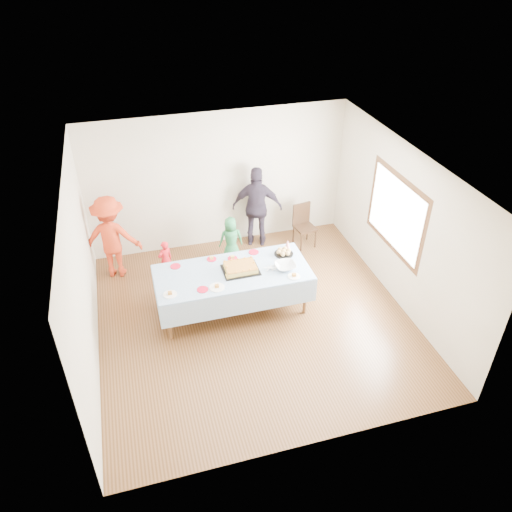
% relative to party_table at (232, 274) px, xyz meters
% --- Properties ---
extents(ground, '(5.00, 5.00, 0.00)m').
position_rel_party_table_xyz_m(ground, '(0.27, -0.32, -0.72)').
color(ground, '#4A2F15').
rests_on(ground, ground).
extents(room_walls, '(5.04, 5.04, 2.72)m').
position_rel_party_table_xyz_m(room_walls, '(0.32, -0.32, 1.05)').
color(room_walls, '#BCB19A').
rests_on(room_walls, ground).
extents(party_table, '(2.50, 1.10, 0.78)m').
position_rel_party_table_xyz_m(party_table, '(0.00, 0.00, 0.00)').
color(party_table, brown).
rests_on(party_table, ground).
extents(birthday_cake, '(0.58, 0.45, 0.10)m').
position_rel_party_table_xyz_m(birthday_cake, '(0.14, -0.00, 0.10)').
color(birthday_cake, black).
rests_on(birthday_cake, party_table).
extents(rolls_tray, '(0.32, 0.32, 0.10)m').
position_rel_party_table_xyz_m(rolls_tray, '(0.96, 0.25, 0.10)').
color(rolls_tray, black).
rests_on(rolls_tray, party_table).
extents(punch_bowl, '(0.34, 0.34, 0.08)m').
position_rel_party_table_xyz_m(punch_bowl, '(0.85, -0.15, 0.10)').
color(punch_bowl, silver).
rests_on(punch_bowl, party_table).
extents(party_hat, '(0.09, 0.09, 0.16)m').
position_rel_party_table_xyz_m(party_hat, '(1.08, 0.43, 0.13)').
color(party_hat, silver).
rests_on(party_hat, party_table).
extents(fork_pile, '(0.24, 0.18, 0.07)m').
position_rel_party_table_xyz_m(fork_pile, '(0.63, -0.12, 0.09)').
color(fork_pile, white).
rests_on(fork_pile, party_table).
extents(plate_red_far_a, '(0.17, 0.17, 0.01)m').
position_rel_party_table_xyz_m(plate_red_far_a, '(-0.86, 0.39, 0.06)').
color(plate_red_far_a, red).
rests_on(plate_red_far_a, party_table).
extents(plate_red_far_b, '(0.16, 0.16, 0.01)m').
position_rel_party_table_xyz_m(plate_red_far_b, '(-0.25, 0.43, 0.06)').
color(plate_red_far_b, red).
rests_on(plate_red_far_b, party_table).
extents(plate_red_far_c, '(0.17, 0.17, 0.01)m').
position_rel_party_table_xyz_m(plate_red_far_c, '(0.09, 0.36, 0.06)').
color(plate_red_far_c, red).
rests_on(plate_red_far_c, party_table).
extents(plate_red_far_d, '(0.17, 0.17, 0.01)m').
position_rel_party_table_xyz_m(plate_red_far_d, '(0.48, 0.44, 0.06)').
color(plate_red_far_d, red).
rests_on(plate_red_far_d, party_table).
extents(plate_red_near, '(0.18, 0.18, 0.01)m').
position_rel_party_table_xyz_m(plate_red_near, '(-0.55, -0.34, 0.06)').
color(plate_red_near, red).
rests_on(plate_red_near, party_table).
extents(plate_white_left, '(0.21, 0.21, 0.01)m').
position_rel_party_table_xyz_m(plate_white_left, '(-1.05, -0.32, 0.06)').
color(plate_white_left, white).
rests_on(plate_white_left, party_table).
extents(plate_white_mid, '(0.24, 0.24, 0.01)m').
position_rel_party_table_xyz_m(plate_white_mid, '(-0.33, -0.34, 0.06)').
color(plate_white_mid, white).
rests_on(plate_white_mid, party_table).
extents(plate_white_right, '(0.20, 0.20, 0.01)m').
position_rel_party_table_xyz_m(plate_white_right, '(0.91, -0.40, 0.06)').
color(plate_white_right, white).
rests_on(plate_white_right, party_table).
extents(dining_chair, '(0.43, 0.43, 0.87)m').
position_rel_party_table_xyz_m(dining_chair, '(1.84, 1.62, -0.24)').
color(dining_chair, black).
rests_on(dining_chair, ground).
extents(toddler_left, '(0.33, 0.29, 0.77)m').
position_rel_party_table_xyz_m(toddler_left, '(-0.96, 1.21, -0.34)').
color(toddler_left, red).
rests_on(toddler_left, ground).
extents(toddler_mid, '(0.47, 0.32, 0.94)m').
position_rel_party_table_xyz_m(toddler_mid, '(0.31, 1.42, -0.26)').
color(toddler_mid, '#277743').
rests_on(toddler_mid, ground).
extents(toddler_right, '(0.38, 0.31, 0.75)m').
position_rel_party_table_xyz_m(toddler_right, '(0.78, 0.58, -0.35)').
color(toddler_right, tan).
rests_on(toddler_right, ground).
extents(adult_left, '(1.13, 0.81, 1.58)m').
position_rel_party_table_xyz_m(adult_left, '(-1.83, 1.59, 0.07)').
color(adult_left, red).
rests_on(adult_left, ground).
extents(adult_right, '(1.05, 0.71, 1.66)m').
position_rel_party_table_xyz_m(adult_right, '(0.96, 1.88, 0.11)').
color(adult_right, '#2D2533').
rests_on(adult_right, ground).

